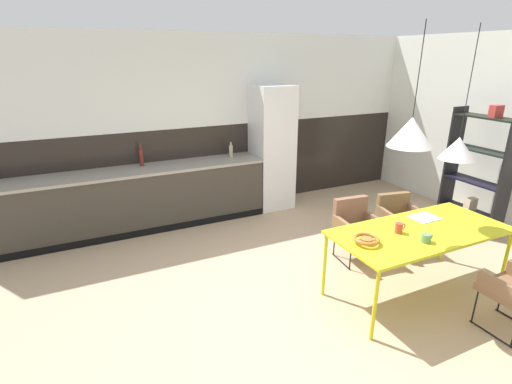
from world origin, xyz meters
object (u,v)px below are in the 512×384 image
Objects in this scene: mug_short_terracotta at (426,238)px; pendant_lamp_over_table_far at (458,148)px; open_book at (424,218)px; armchair_corner_seat at (355,222)px; open_shelf_unit at (478,168)px; fruit_bowl at (367,239)px; bottle_spice_small at (231,151)px; mug_tall_blue at (399,228)px; refrigerator_column at (272,148)px; dining_table at (420,234)px; armchair_head_of_table at (398,214)px; pendant_lamp_over_table_near at (411,132)px; bottle_oil_tall at (141,157)px.

mug_short_terracotta is 0.10× the size of pendant_lamp_over_table_far.
armchair_corner_seat is at bearing 116.35° from open_book.
open_shelf_unit is 2.05m from pendant_lamp_over_table_far.
fruit_bowl is 0.14× the size of open_shelf_unit.
mug_short_terracotta is at bearing -78.08° from bottle_spice_small.
pendant_lamp_over_table_far is at bearing -1.97° from mug_tall_blue.
open_book is 2.19× the size of mug_short_terracotta.
dining_table is at bearing -86.42° from refrigerator_column.
open_shelf_unit reaches higher than armchair_head_of_table.
mug_tall_blue reaches higher than dining_table.
open_book is 0.55m from mug_tall_blue.
open_shelf_unit is at bearing -173.86° from armchair_corner_seat.
pendant_lamp_over_table_near is (-0.19, -3.01, 0.80)m from refrigerator_column.
open_book is 1.96m from open_shelf_unit.
bottle_spice_small is (-0.70, 3.30, 0.21)m from mug_short_terracotta.
open_book is at bearing 122.30° from armchair_corner_seat.
mug_tall_blue is (-0.07, -2.93, -0.19)m from refrigerator_column.
open_shelf_unit reaches higher than fruit_bowl.
mug_tall_blue is at bearing 107.78° from mug_short_terracotta.
refrigerator_column is at bearing 90.23° from mug_short_terracotta.
armchair_head_of_table is at bearing 55.04° from mug_short_terracotta.
mug_short_terracotta is (-0.09, -1.13, 0.31)m from armchair_corner_seat.
mug_tall_blue is 0.07× the size of open_shelf_unit.
armchair_head_of_table is at bearing 74.96° from pendant_lamp_over_table_far.
fruit_bowl reaches higher than open_book.
pendant_lamp_over_table_near is (1.88, -3.17, 0.76)m from bottle_oil_tall.
bottle_oil_tall reaches higher than bottle_spice_small.
mug_short_terracotta is at bearing -63.23° from open_shelf_unit.
mug_tall_blue is at bearing 55.62° from armchair_head_of_table.
refrigerator_column is at bearing -132.01° from open_shelf_unit.
pendant_lamp_over_table_far is at bearing 23.95° from mug_short_terracotta.
refrigerator_column is 0.69m from bottle_spice_small.
armchair_head_of_table is 1.40m from mug_short_terracotta.
armchair_head_of_table is 2.86× the size of fruit_bowl.
armchair_head_of_table is 2.51× the size of open_book.
fruit_bowl is at bearing 157.58° from mug_short_terracotta.
armchair_head_of_table is (0.61, 0.90, -0.23)m from dining_table.
pendant_lamp_over_table_far reaches higher than mug_tall_blue.
open_shelf_unit is at bearing 21.39° from pendant_lamp_over_table_near.
armchair_head_of_table is 3.67m from bottle_oil_tall.
armchair_corner_seat is 0.84m from open_book.
mug_tall_blue is 0.54× the size of bottle_spice_small.
pendant_lamp_over_table_near is 0.78m from pendant_lamp_over_table_far.
bottle_spice_small is (-0.79, 2.16, 0.52)m from armchair_corner_seat.
open_shelf_unit reaches higher than armchair_corner_seat.
pendant_lamp_over_table_near reaches higher than fruit_bowl.
mug_tall_blue is (-0.18, -0.87, 0.32)m from armchair_corner_seat.
armchair_corner_seat is 3.33× the size of bottle_spice_small.
open_shelf_unit is at bearing 18.19° from fruit_bowl.
dining_table is at bearing -0.25° from fruit_bowl.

